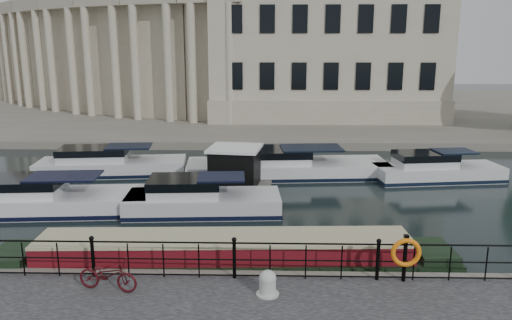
% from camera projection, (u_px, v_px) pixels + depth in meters
% --- Properties ---
extents(ground_plane, '(160.00, 160.00, 0.00)m').
position_uv_depth(ground_plane, '(239.00, 262.00, 16.40)').
color(ground_plane, black).
rests_on(ground_plane, ground).
extents(far_bank, '(120.00, 42.00, 0.55)m').
position_uv_depth(far_bank, '(260.00, 109.00, 54.35)').
color(far_bank, '#6B665B').
rests_on(far_bank, ground_plane).
extents(railing, '(24.14, 0.14, 1.22)m').
position_uv_depth(railing, '(234.00, 256.00, 13.94)').
color(railing, black).
rests_on(railing, near_quay).
extents(civic_building, '(53.55, 31.84, 16.85)m').
position_uv_depth(civic_building, '(249.00, 45.00, 48.68)').
color(civic_building, '#ADA38C').
rests_on(civic_building, far_bank).
extents(bicycle, '(1.75, 0.90, 0.88)m').
position_uv_depth(bicycle, '(108.00, 275.00, 13.29)').
color(bicycle, '#410B11').
rests_on(bicycle, near_quay).
extents(mooring_bollard, '(0.61, 0.61, 0.68)m').
position_uv_depth(mooring_bollard, '(268.00, 283.00, 13.07)').
color(mooring_bollard, '#B6B7B2').
rests_on(mooring_bollard, near_quay).
extents(life_ring_post, '(0.84, 0.21, 1.36)m').
position_uv_depth(life_ring_post, '(406.00, 253.00, 13.65)').
color(life_ring_post, black).
rests_on(life_ring_post, near_quay).
extents(narrowboat, '(14.50, 2.52, 1.53)m').
position_uv_depth(narrowboat, '(225.00, 261.00, 15.61)').
color(narrowboat, black).
rests_on(narrowboat, ground_plane).
extents(harbour_hut, '(3.70, 3.23, 2.21)m').
position_uv_depth(harbour_hut, '(235.00, 170.00, 24.68)').
color(harbour_hut, '#6B665B').
rests_on(harbour_hut, ground_plane).
extents(cabin_cruisers, '(27.29, 10.05, 1.99)m').
position_uv_depth(cabin_cruisers, '(208.00, 181.00, 24.91)').
color(cabin_cruisers, white).
rests_on(cabin_cruisers, ground_plane).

